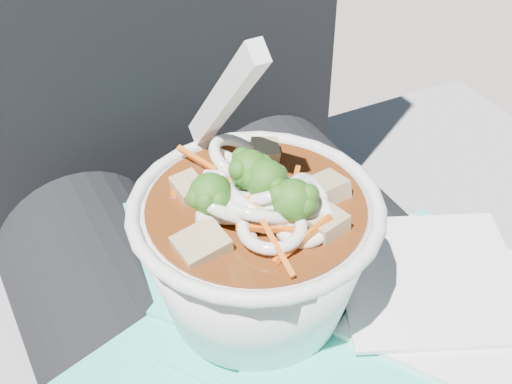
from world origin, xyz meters
name	(u,v)px	position (x,y,z in m)	size (l,w,h in m)	color
person_body	(240,276)	(0.00, 0.09, 0.53)	(0.34, 0.94, 0.97)	black
plastic_bag	(364,355)	(0.02, -0.05, 0.58)	(0.34, 0.41, 0.02)	#30CBAE
napkins	(453,294)	(0.09, -0.04, 0.59)	(0.18, 0.20, 0.01)	white
udon_bowl	(256,242)	(-0.03, 0.01, 0.64)	(0.19, 0.19, 0.19)	white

